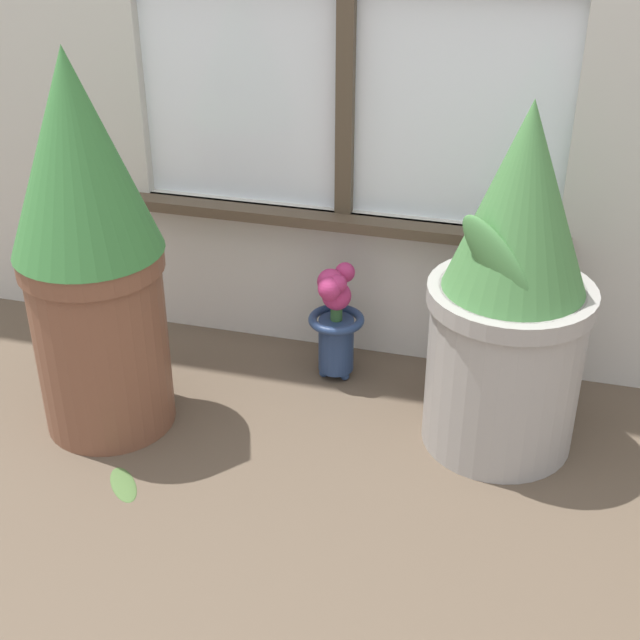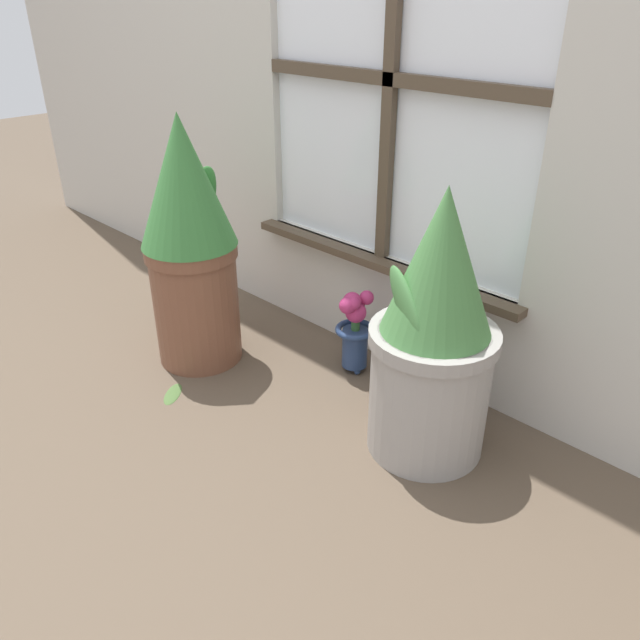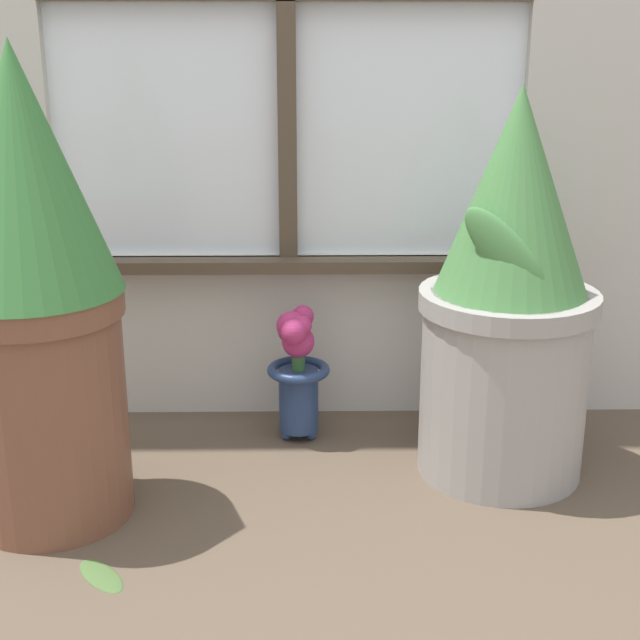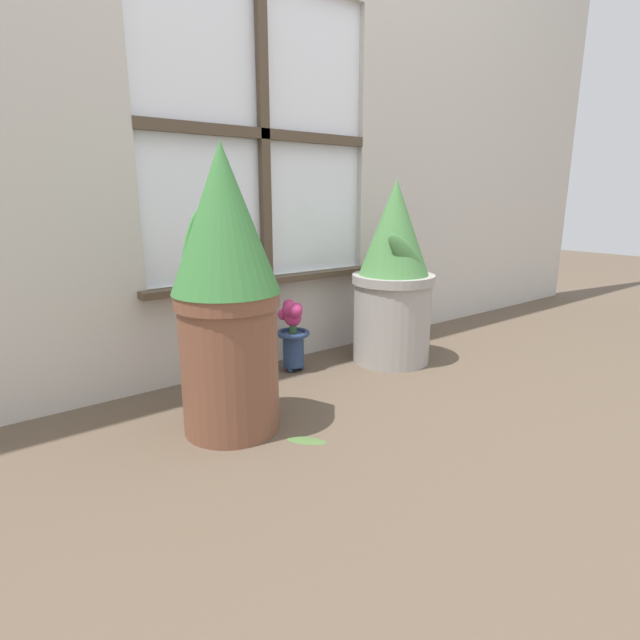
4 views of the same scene
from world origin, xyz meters
name	(u,v)px [view 4 (image 4 of 4)]	position (x,y,z in m)	size (l,w,h in m)	color
ground_plane	(385,417)	(0.00, 0.00, 0.00)	(10.00, 10.00, 0.00)	brown
potted_plant_left	(226,288)	(-0.39, 0.21, 0.40)	(0.28, 0.28, 0.77)	brown
potted_plant_right	(393,279)	(0.39, 0.36, 0.33)	(0.31, 0.31, 0.69)	#9E9993
flower_vase	(293,331)	(0.02, 0.50, 0.15)	(0.12, 0.12, 0.26)	navy
fallen_leaf	(307,440)	(-0.27, 0.02, 0.00)	(0.10, 0.11, 0.01)	#476633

